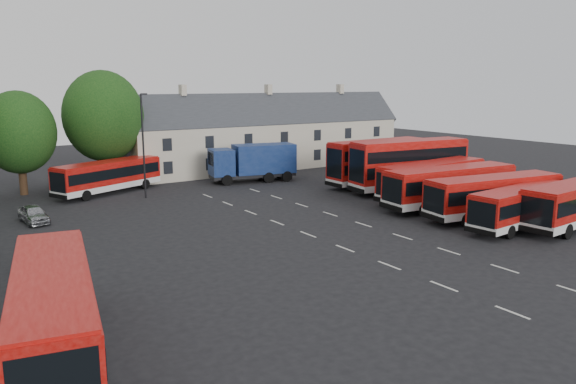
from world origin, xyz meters
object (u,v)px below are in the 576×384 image
object	(u,v)px
bus_west	(53,306)
box_truck	(254,161)
lamppost	(143,143)
bus_dd_south	(409,162)
silver_car	(34,214)

from	to	relation	value
bus_west	box_truck	size ratio (longest dim) A/B	1.34
lamppost	box_truck	bearing A→B (deg)	9.20
bus_west	box_truck	world-z (taller)	box_truck
bus_west	box_truck	distance (m)	38.96
bus_dd_south	silver_car	size ratio (longest dim) A/B	3.16
box_truck	silver_car	distance (m)	23.50
bus_dd_south	bus_west	bearing A→B (deg)	-148.31
bus_west	bus_dd_south	bearing A→B (deg)	-54.40
bus_dd_south	lamppost	bearing A→B (deg)	160.43
bus_dd_south	lamppost	xyz separation A→B (m)	(-22.09, 10.91, 2.19)
box_truck	silver_car	world-z (taller)	box_truck
bus_west	silver_car	bearing A→B (deg)	3.10
silver_car	lamppost	xyz separation A→B (m)	(10.12, 4.31, 4.33)
box_truck	bus_west	bearing A→B (deg)	-118.98
bus_dd_south	box_truck	world-z (taller)	bus_dd_south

